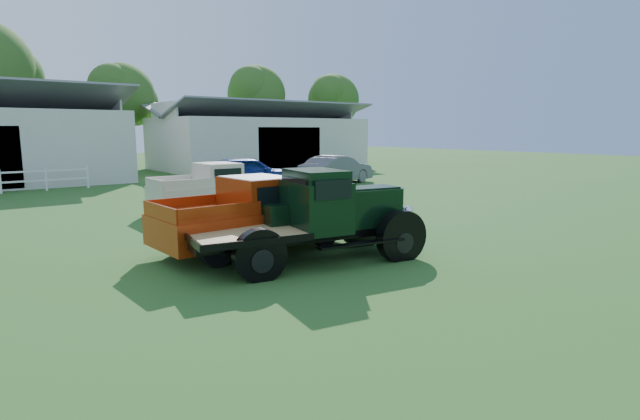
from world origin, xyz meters
TOP-DOWN VIEW (x-y plane):
  - ground at (0.00, 0.00)m, footprint 120.00×120.00m
  - shed_right at (14.00, 27.00)m, footprint 16.80×9.20m
  - tree_c at (5.00, 33.00)m, footprint 5.40×5.40m
  - tree_d at (18.00, 34.00)m, footprint 6.00×6.00m
  - tree_e at (26.00, 32.00)m, footprint 5.70×5.70m
  - vintage_flatbed at (-0.67, 0.40)m, footprint 5.79×3.12m
  - red_pickup at (-1.14, 2.23)m, footprint 5.37×2.24m
  - white_pickup at (0.85, 8.45)m, footprint 4.97×1.94m
  - misc_car_blue at (5.21, 13.68)m, footprint 5.59×3.28m
  - misc_car_grey at (10.92, 13.35)m, footprint 5.25×2.83m

SIDE VIEW (x-z plane):
  - ground at x=0.00m, z-range 0.00..0.00m
  - misc_car_grey at x=10.92m, z-range 0.00..1.64m
  - misc_car_blue at x=5.21m, z-range 0.00..1.79m
  - white_pickup at x=0.85m, z-range 0.00..1.82m
  - red_pickup at x=-1.14m, z-range 0.00..1.93m
  - vintage_flatbed at x=-0.67m, z-range 0.00..2.18m
  - shed_right at x=14.00m, z-range 0.00..5.20m
  - tree_c at x=5.00m, z-range 0.00..9.00m
  - tree_e at x=26.00m, z-range 0.00..9.50m
  - tree_d at x=18.00m, z-range 0.00..10.00m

